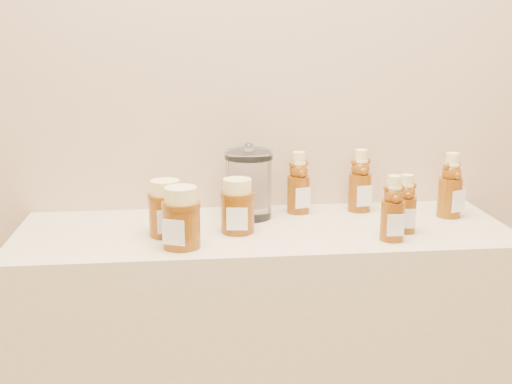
{
  "coord_description": "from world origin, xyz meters",
  "views": [
    {
      "loc": [
        -0.18,
        0.07,
        1.38
      ],
      "look_at": [
        -0.02,
        1.52,
        1.0
      ],
      "focal_mm": 45.0,
      "sensor_mm": 36.0,
      "label": 1
    }
  ],
  "objects_px": {
    "bear_bottle_front_left": "(393,204)",
    "honey_jar_left": "(166,208)",
    "bear_bottle_back_left": "(298,179)",
    "glass_canister": "(249,182)"
  },
  "relations": [
    {
      "from": "bear_bottle_front_left",
      "to": "honey_jar_left",
      "type": "xyz_separation_m",
      "value": [
        -0.52,
        0.09,
        -0.02
      ]
    },
    {
      "from": "bear_bottle_back_left",
      "to": "glass_canister",
      "type": "distance_m",
      "value": 0.14
    },
    {
      "from": "bear_bottle_back_left",
      "to": "honey_jar_left",
      "type": "bearing_deg",
      "value": -169.85
    },
    {
      "from": "bear_bottle_back_left",
      "to": "honey_jar_left",
      "type": "xyz_separation_m",
      "value": [
        -0.34,
        -0.16,
        -0.03
      ]
    },
    {
      "from": "honey_jar_left",
      "to": "bear_bottle_front_left",
      "type": "bearing_deg",
      "value": -17.81
    },
    {
      "from": "bear_bottle_back_left",
      "to": "glass_canister",
      "type": "xyz_separation_m",
      "value": [
        -0.13,
        -0.03,
        0.0
      ]
    },
    {
      "from": "bear_bottle_front_left",
      "to": "glass_canister",
      "type": "height_order",
      "value": "glass_canister"
    },
    {
      "from": "bear_bottle_front_left",
      "to": "glass_canister",
      "type": "distance_m",
      "value": 0.38
    },
    {
      "from": "bear_bottle_front_left",
      "to": "bear_bottle_back_left",
      "type": "bearing_deg",
      "value": 127.59
    },
    {
      "from": "bear_bottle_back_left",
      "to": "honey_jar_left",
      "type": "relative_size",
      "value": 1.39
    }
  ]
}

